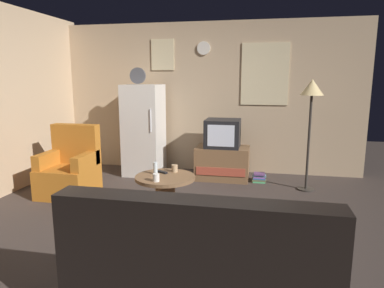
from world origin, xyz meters
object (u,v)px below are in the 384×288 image
Objects in this scene: crt_tv at (223,133)px; mug_ceramic_white at (156,178)px; wine_glass at (155,168)px; standing_lamp at (312,96)px; book_stack at (259,178)px; remote_control at (162,172)px; armchair at (70,170)px; fridge at (144,130)px; couch at (200,274)px; coffee_table at (165,194)px; mug_ceramic_tan at (175,168)px; tv_stand at (222,163)px.

crt_tv reaches higher than mug_ceramic_white.
crt_tv reaches higher than wine_glass.
wine_glass is (-1.91, -1.18, -0.83)m from standing_lamp.
book_stack is (1.14, 1.73, -0.43)m from mug_ceramic_white.
remote_control is 0.16× the size of armchair.
fridge is 3.74m from couch.
armchair is (-1.42, 0.26, -0.13)m from remote_control.
remote_control is 1.85m from book_stack.
armchair is (-3.26, -0.84, -1.02)m from standing_lamp.
coffee_table is 4.80× the size of remote_control.
couch is at bearing -64.20° from wine_glass.
fridge is 19.67× the size of mug_ceramic_tan.
standing_lamp reaches higher than coffee_table.
armchair is at bearing -119.02° from fridge.
crt_tv is at bearing 97.36° from remote_control.
armchair is at bearing -149.82° from crt_tv.
standing_lamp reaches higher than mug_ceramic_tan.
standing_lamp is at bearing -14.27° from tv_stand.
mug_ceramic_white is (-1.81, -1.47, -0.86)m from standing_lamp.
mug_ceramic_white is 0.36m from remote_control.
crt_tv is 6.00× the size of mug_ceramic_tan.
crt_tv reaches higher than armchair.
fridge is at bearing 114.91° from couch.
fridge is at bearing 122.37° from mug_ceramic_tan.
tv_stand is 1.44m from mug_ceramic_tan.
book_stack is at bearing 78.90° from remote_control.
standing_lamp reaches higher than mug_ceramic_white.
tv_stand is 5.60× the size of wine_glass.
wine_glass is 2.04m from couch.
couch is at bearing -85.93° from crt_tv.
standing_lamp is 17.67× the size of mug_ceramic_tan.
remote_control is at bearing -149.12° from standing_lamp.
standing_lamp is at bearing 14.46° from armchair.
coffee_table is at bearing -108.41° from mug_ceramic_tan.
couch is at bearing -65.09° from fridge.
tv_stand is 1.56× the size of crt_tv.
book_stack is at bearing 158.77° from standing_lamp.
fridge is 3.28× the size of crt_tv.
wine_glass is at bearing 108.68° from mug_ceramic_white.
book_stack is (1.04, 1.29, -0.43)m from mug_ceramic_tan.
remote_control is at bearing -151.02° from mug_ceramic_tan.
tv_stand is at bearing 174.21° from book_stack.
crt_tv is 6.00× the size of mug_ceramic_white.
armchair reaches higher than remote_control.
wine_glass is at bearing -148.43° from standing_lamp.
couch is (0.75, -1.77, 0.09)m from coffee_table.
book_stack is at bearing -5.66° from crt_tv.
coffee_table is 0.75× the size of armchair.
fridge reaches higher than mug_ceramic_white.
remote_control is 1.45m from armchair.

